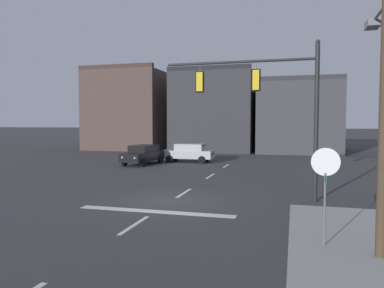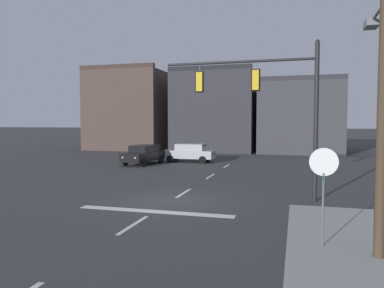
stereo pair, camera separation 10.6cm
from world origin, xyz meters
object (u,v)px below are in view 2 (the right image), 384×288
Objects in this scene: car_lot_middle at (189,152)px; utility_pole at (383,56)px; stop_sign at (324,173)px; signal_mast_near_side at (271,97)px; car_lot_nearside at (144,154)px.

utility_pole reaches higher than car_lot_middle.
utility_pole reaches higher than stop_sign.
utility_pole is (3.16, -7.16, 0.48)m from signal_mast_near_side.
car_lot_nearside is at bearing 125.30° from stop_sign.
car_lot_nearside is 4.20m from car_lot_middle.
stop_sign reaches higher than car_lot_middle.
signal_mast_near_side reaches higher than car_lot_nearside.
signal_mast_near_side is 16.74m from car_lot_middle.
stop_sign is 0.63× the size of car_lot_middle.
car_lot_nearside is (-12.91, 18.23, -1.29)m from stop_sign.
utility_pole is at bearing -17.07° from stop_sign.
car_lot_nearside is at bearing 133.92° from signal_mast_near_side.
car_lot_middle is (3.15, 2.78, 0.00)m from car_lot_nearside.
stop_sign is 0.30× the size of utility_pole.
car_lot_middle is (-7.90, 14.26, -3.81)m from signal_mast_near_side.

